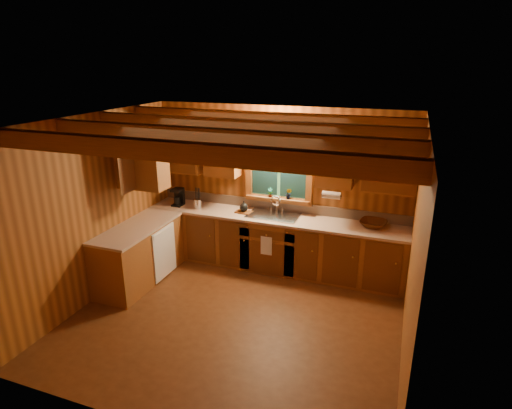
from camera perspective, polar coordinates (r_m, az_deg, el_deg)
The scene contains 20 objects.
room at distance 5.24m, azimuth -3.01°, elevation -3.18°, with size 4.20×4.20×4.20m.
ceiling_beams at distance 4.92m, azimuth -3.24°, elevation 9.77°, with size 4.20×2.54×0.18m.
base_cabinets at distance 6.85m, azimuth -2.50°, elevation -5.60°, with size 4.20×2.22×0.86m.
countertop at distance 6.68m, azimuth -2.43°, elevation -2.08°, with size 4.20×2.24×0.04m.
backsplash at distance 7.02m, azimuth 3.04°, elevation -0.16°, with size 4.20×0.02×0.16m, color tan.
dishwasher_panel at distance 6.78m, azimuth -12.17°, elevation -6.29°, with size 0.02×0.60×0.80m, color white.
upper_cabinets at distance 6.55m, azimuth -2.79°, elevation 6.27°, with size 4.19×1.77×0.78m.
window at distance 6.84m, azimuth 3.08°, elevation 4.14°, with size 1.12×0.08×1.00m.
window_sill at distance 6.91m, azimuth 2.90°, elevation 0.77°, with size 1.06×0.14×0.04m, color brown.
wall_sconce at distance 6.59m, azimuth 2.86°, elevation 9.23°, with size 0.45×0.21×0.17m.
paper_towel_roll at distance 6.37m, azimuth 10.08°, elevation 1.25°, with size 0.11×0.11×0.27m, color white.
dish_towel at distance 6.64m, azimuth 1.38°, elevation -5.57°, with size 0.18×0.01×0.30m, color white.
sink at distance 6.81m, azimuth 2.32°, elevation -1.88°, with size 0.82×0.48×0.43m.
coffee_maker at distance 7.37m, azimuth -10.37°, elevation 1.02°, with size 0.17×0.21×0.30m.
utensil_crock at distance 7.17m, azimuth -7.85°, elevation 0.17°, with size 0.13×0.13×0.36m.
cutting_board at distance 6.93m, azimuth -1.64°, elevation -1.01°, with size 0.26×0.18×0.02m, color #5D3014.
teakettle at distance 6.90m, azimuth -1.64°, elevation -0.36°, with size 0.14×0.14×0.18m.
wicker_basket at distance 6.57m, azimuth 15.45°, elevation -2.51°, with size 0.39×0.39×0.10m, color #48230C.
potted_plant_left at distance 6.90m, azimuth 1.92°, elevation 1.61°, with size 0.08×0.06×0.16m, color #5D3014.
potted_plant_right at distance 6.83m, azimuth 4.41°, elevation 1.47°, with size 0.10×0.08×0.18m, color #5D3014.
Camera 1 is at (1.92, -4.46, 3.27)m, focal length 29.80 mm.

